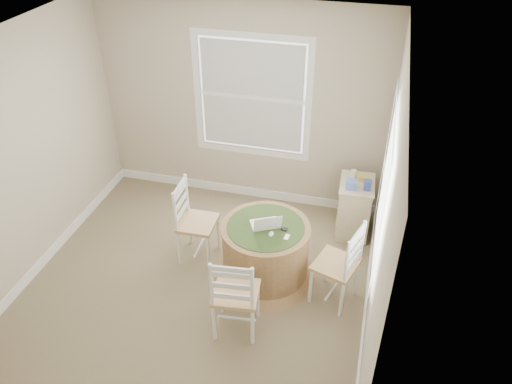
% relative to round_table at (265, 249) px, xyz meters
% --- Properties ---
extents(room, '(3.64, 3.64, 2.64)m').
position_rel_round_table_xyz_m(room, '(-0.51, -0.18, 0.93)').
color(room, '#857454').
rests_on(room, ground).
extents(round_table, '(1.12, 1.12, 0.67)m').
position_rel_round_table_xyz_m(round_table, '(0.00, 0.00, 0.00)').
color(round_table, '#A07048').
rests_on(round_table, ground).
extents(chair_left, '(0.41, 0.43, 0.95)m').
position_rel_round_table_xyz_m(chair_left, '(-0.81, 0.12, 0.11)').
color(chair_left, white).
rests_on(chair_left, ground).
extents(chair_near, '(0.46, 0.44, 0.95)m').
position_rel_round_table_xyz_m(chair_near, '(-0.09, -0.80, 0.11)').
color(chair_near, white).
rests_on(chair_near, ground).
extents(chair_right, '(0.51, 0.52, 0.95)m').
position_rel_round_table_xyz_m(chair_right, '(0.77, -0.17, 0.11)').
color(chair_right, white).
rests_on(chair_right, ground).
extents(laptop, '(0.38, 0.36, 0.21)m').
position_rel_round_table_xyz_m(laptop, '(-0.00, 0.01, 0.33)').
color(laptop, white).
rests_on(laptop, round_table).
extents(mouse, '(0.06, 0.09, 0.03)m').
position_rel_round_table_xyz_m(mouse, '(0.08, -0.11, 0.31)').
color(mouse, white).
rests_on(mouse, round_table).
extents(phone, '(0.05, 0.09, 0.02)m').
position_rel_round_table_xyz_m(phone, '(0.25, -0.11, 0.30)').
color(phone, '#B7BABF').
rests_on(phone, round_table).
extents(keys, '(0.07, 0.06, 0.02)m').
position_rel_round_table_xyz_m(keys, '(0.20, -0.00, 0.31)').
color(keys, black).
rests_on(keys, round_table).
extents(corner_chest, '(0.42, 0.55, 0.71)m').
position_rel_round_table_xyz_m(corner_chest, '(0.85, 1.01, -0.01)').
color(corner_chest, beige).
rests_on(corner_chest, ground).
extents(tissue_box, '(0.12, 0.12, 0.10)m').
position_rel_round_table_xyz_m(tissue_box, '(0.79, 0.90, 0.39)').
color(tissue_box, '#5B76D1').
rests_on(tissue_box, corner_chest).
extents(box_yellow, '(0.15, 0.11, 0.06)m').
position_rel_round_table_xyz_m(box_yellow, '(0.91, 1.09, 0.37)').
color(box_yellow, gold).
rests_on(box_yellow, corner_chest).
extents(box_blue, '(0.08, 0.08, 0.12)m').
position_rel_round_table_xyz_m(box_blue, '(0.96, 0.91, 0.40)').
color(box_blue, '#354A9F').
rests_on(box_blue, corner_chest).
extents(cup_cream, '(0.07, 0.07, 0.09)m').
position_rel_round_table_xyz_m(cup_cream, '(0.79, 1.13, 0.38)').
color(cup_cream, beige).
rests_on(cup_cream, corner_chest).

